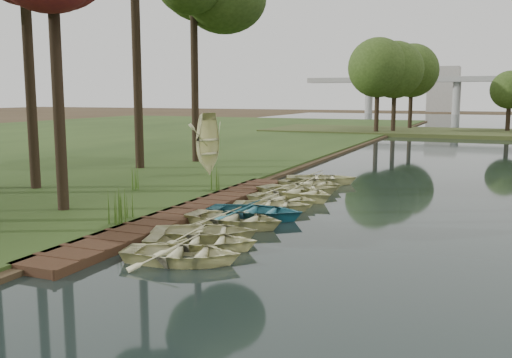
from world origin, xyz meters
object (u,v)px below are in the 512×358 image
at_px(stored_rowboat, 208,169).
at_px(rowboat_1, 201,239).
at_px(boardwalk, 190,212).
at_px(rowboat_0, 182,251).
at_px(rowboat_2, 205,229).

bearing_deg(stored_rowboat, rowboat_1, -135.85).
relative_size(rowboat_1, stored_rowboat, 1.00).
xyz_separation_m(boardwalk, rowboat_0, (2.85, -5.50, 0.23)).
relative_size(boardwalk, rowboat_2, 4.88).
xyz_separation_m(rowboat_0, rowboat_1, (-0.11, 1.31, 0.01)).
bearing_deg(boardwalk, rowboat_2, -53.46).
bearing_deg(rowboat_2, stored_rowboat, 6.42).
relative_size(rowboat_0, rowboat_2, 0.99).
height_order(boardwalk, rowboat_1, rowboat_1).
distance_m(rowboat_0, rowboat_1, 1.31).
bearing_deg(rowboat_2, rowboat_0, 172.20).
bearing_deg(rowboat_2, boardwalk, 15.81).
height_order(rowboat_0, stored_rowboat, stored_rowboat).
distance_m(boardwalk, rowboat_2, 3.88).
distance_m(rowboat_0, rowboat_2, 2.45).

